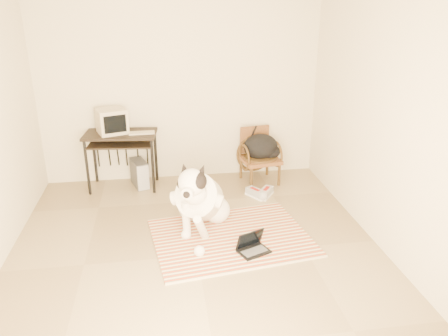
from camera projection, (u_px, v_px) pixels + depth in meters
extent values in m
plane|color=#8D7956|center=(197.00, 255.00, 4.65)|extent=(4.50, 4.50, 0.00)
plane|color=beige|center=(181.00, 88.00, 6.22)|extent=(4.50, 0.00, 4.50)
plane|color=beige|center=(235.00, 272.00, 2.08)|extent=(4.50, 0.00, 4.50)
plane|color=beige|center=(391.00, 126.00, 4.43)|extent=(0.00, 4.50, 4.50)
cube|color=#C13A1B|center=(246.00, 263.00, 4.50)|extent=(1.75, 0.50, 0.02)
cube|color=#377F45|center=(238.00, 249.00, 4.74)|extent=(1.75, 0.50, 0.02)
cube|color=#643D6F|center=(231.00, 237.00, 4.98)|extent=(1.75, 0.50, 0.02)
cube|color=gold|center=(225.00, 226.00, 5.21)|extent=(1.75, 0.50, 0.02)
cube|color=beige|center=(219.00, 216.00, 5.45)|extent=(1.75, 0.50, 0.02)
sphere|color=white|center=(192.00, 208.00, 5.33)|extent=(0.33, 0.33, 0.33)
sphere|color=white|center=(217.00, 210.00, 5.28)|extent=(0.33, 0.33, 0.33)
ellipsoid|color=white|center=(204.00, 207.00, 5.28)|extent=(0.40, 0.36, 0.33)
ellipsoid|color=white|center=(200.00, 198.00, 5.02)|extent=(0.63, 0.83, 0.70)
cylinder|color=white|center=(200.00, 197.00, 5.04)|extent=(0.66, 0.76, 0.64)
sphere|color=white|center=(195.00, 193.00, 4.78)|extent=(0.27, 0.27, 0.27)
sphere|color=white|center=(192.00, 182.00, 4.62)|extent=(0.30, 0.30, 0.30)
ellipsoid|color=black|center=(196.00, 181.00, 4.60)|extent=(0.23, 0.26, 0.22)
cylinder|color=white|center=(189.00, 191.00, 4.52)|extent=(0.17, 0.19, 0.12)
sphere|color=black|center=(187.00, 195.00, 4.44)|extent=(0.07, 0.07, 0.07)
cone|color=black|center=(184.00, 169.00, 4.65)|extent=(0.15, 0.18, 0.19)
cone|color=black|center=(202.00, 171.00, 4.62)|extent=(0.16, 0.17, 0.19)
torus|color=silver|center=(194.00, 189.00, 4.74)|extent=(0.29, 0.22, 0.24)
cylinder|color=white|center=(186.00, 219.00, 4.90)|extent=(0.13, 0.16, 0.45)
cylinder|color=white|center=(201.00, 228.00, 4.76)|extent=(0.22, 0.41, 0.46)
sphere|color=white|center=(186.00, 235.00, 4.95)|extent=(0.11, 0.11, 0.11)
sphere|color=white|center=(199.00, 251.00, 4.62)|extent=(0.12, 0.12, 0.12)
cone|color=black|center=(208.00, 207.00, 5.60)|extent=(0.10, 0.45, 0.11)
cube|color=black|center=(254.00, 251.00, 4.67)|extent=(0.38, 0.33, 0.02)
cube|color=#4A4A4D|center=(254.00, 251.00, 4.66)|extent=(0.30, 0.23, 0.00)
cube|color=black|center=(250.00, 239.00, 4.69)|extent=(0.33, 0.20, 0.21)
cube|color=black|center=(250.00, 239.00, 4.68)|extent=(0.29, 0.17, 0.18)
cube|color=black|center=(120.00, 134.00, 6.03)|extent=(1.02, 0.63, 0.03)
cube|color=black|center=(121.00, 144.00, 6.02)|extent=(0.91, 0.52, 0.02)
cylinder|color=black|center=(87.00, 168.00, 5.94)|extent=(0.04, 0.04, 0.78)
cylinder|color=black|center=(95.00, 157.00, 6.37)|extent=(0.04, 0.04, 0.78)
cylinder|color=black|center=(153.00, 167.00, 5.99)|extent=(0.04, 0.04, 0.78)
cylinder|color=black|center=(156.00, 156.00, 6.41)|extent=(0.04, 0.04, 0.78)
cube|color=#B8AA90|center=(112.00, 121.00, 5.97)|extent=(0.47, 0.46, 0.34)
cube|color=black|center=(115.00, 124.00, 5.82)|extent=(0.29, 0.11, 0.24)
cube|color=#B8AA90|center=(142.00, 133.00, 5.99)|extent=(0.35, 0.14, 0.02)
cube|color=#4A4A4D|center=(139.00, 173.00, 6.29)|extent=(0.28, 0.44, 0.38)
cube|color=#B8B8BD|center=(143.00, 178.00, 6.12)|extent=(0.16, 0.06, 0.36)
cube|color=brown|center=(260.00, 160.00, 6.37)|extent=(0.60, 0.58, 0.05)
cylinder|color=#35220E|center=(260.00, 157.00, 6.35)|extent=(0.48, 0.48, 0.04)
cube|color=brown|center=(254.00, 139.00, 6.48)|extent=(0.45, 0.11, 0.39)
cylinder|color=#35220E|center=(251.00, 179.00, 6.18)|extent=(0.04, 0.04, 0.32)
cylinder|color=#35220E|center=(241.00, 168.00, 6.57)|extent=(0.04, 0.04, 0.32)
cylinder|color=#35220E|center=(279.00, 175.00, 6.31)|extent=(0.04, 0.04, 0.32)
cylinder|color=#35220E|center=(267.00, 165.00, 6.69)|extent=(0.04, 0.04, 0.32)
ellipsoid|color=black|center=(261.00, 147.00, 6.31)|extent=(0.50, 0.41, 0.37)
ellipsoid|color=black|center=(270.00, 152.00, 6.33)|extent=(0.31, 0.25, 0.21)
cube|color=white|center=(256.00, 196.00, 6.00)|extent=(0.28, 0.33, 0.03)
cube|color=gray|center=(256.00, 193.00, 5.98)|extent=(0.27, 0.32, 0.10)
cube|color=maroon|center=(256.00, 190.00, 5.97)|extent=(0.13, 0.16, 0.02)
cube|color=white|center=(266.00, 195.00, 6.02)|extent=(0.28, 0.33, 0.03)
cube|color=gray|center=(266.00, 192.00, 6.00)|extent=(0.27, 0.32, 0.10)
cube|color=maroon|center=(266.00, 190.00, 5.98)|extent=(0.13, 0.16, 0.02)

